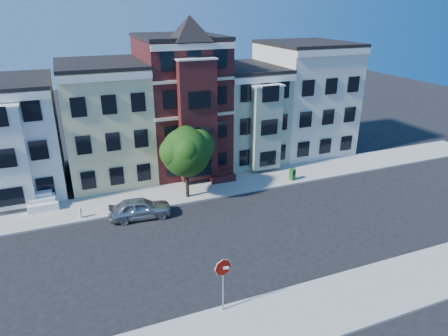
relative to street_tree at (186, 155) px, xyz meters
name	(u,v)px	position (x,y,z in m)	size (l,w,h in m)	color
ground	(244,236)	(1.86, -7.00, -3.73)	(120.00, 120.00, 0.00)	black
far_sidewalk	(205,189)	(1.86, 1.00, -3.66)	(60.00, 4.00, 0.15)	#9E9B93
near_sidewalk	(308,312)	(1.86, -15.00, -3.66)	(60.00, 4.00, 0.15)	#9E9B93
house_white	(7,138)	(-13.14, 7.50, 0.77)	(8.00, 9.00, 9.00)	white
house_yellow	(106,123)	(-5.14, 7.50, 1.27)	(7.00, 9.00, 10.00)	beige
house_brown	(181,105)	(1.86, 7.50, 2.27)	(7.00, 9.00, 12.00)	#411515
house_green	(244,114)	(8.36, 7.50, 0.77)	(6.00, 9.00, 9.00)	#95A68C
house_cream	(304,99)	(15.36, 7.50, 1.77)	(8.00, 9.00, 11.00)	beige
street_tree	(186,155)	(0.00, 0.00, 0.00)	(6.16, 6.16, 7.16)	#234D14
parked_car	(140,208)	(-4.21, -1.80, -2.95)	(1.84, 4.57, 1.56)	#ADB2B6
newspaper_box	(292,174)	(9.73, -0.23, -3.07)	(0.46, 0.41, 1.02)	#1E6324
fire_hydrant	(80,214)	(-8.35, -0.45, -3.26)	(0.22, 0.22, 0.63)	silver
stop_sign	(223,282)	(-2.19, -13.30, -1.84)	(0.96, 0.13, 3.48)	#AA0900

